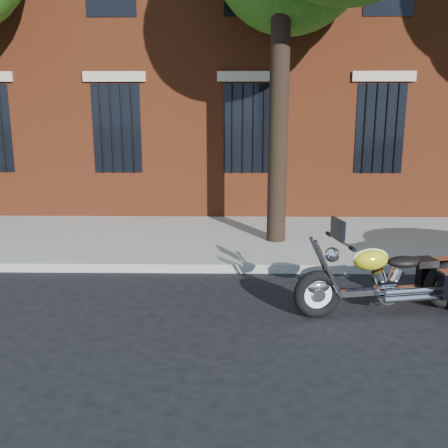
{
  "coord_description": "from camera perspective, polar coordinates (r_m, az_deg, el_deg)",
  "views": [
    {
      "loc": [
        -0.35,
        -6.52,
        2.64
      ],
      "look_at": [
        -0.47,
        0.8,
        0.95
      ],
      "focal_mm": 40.0,
      "sensor_mm": 36.0,
      "label": 1
    }
  ],
  "objects": [
    {
      "name": "ground",
      "position": [
        7.04,
        3.79,
        -9.07
      ],
      "size": [
        120.0,
        120.0,
        0.0
      ],
      "primitive_type": "plane",
      "color": "black",
      "rests_on": "ground"
    },
    {
      "name": "curb",
      "position": [
        8.31,
        3.35,
        -5.01
      ],
      "size": [
        40.0,
        0.16,
        0.15
      ],
      "primitive_type": "cube",
      "color": "gray",
      "rests_on": "ground"
    },
    {
      "name": "sidewalk",
      "position": [
        10.11,
        2.92,
        -1.71
      ],
      "size": [
        40.0,
        3.6,
        0.15
      ],
      "primitive_type": "cube",
      "color": "gray",
      "rests_on": "ground"
    },
    {
      "name": "motorcycle",
      "position": [
        6.96,
        18.78,
        -6.16
      ],
      "size": [
        2.6,
        1.04,
        1.3
      ],
      "rotation": [
        0.0,
        0.0,
        0.2
      ],
      "color": "black",
      "rests_on": "ground"
    }
  ]
}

